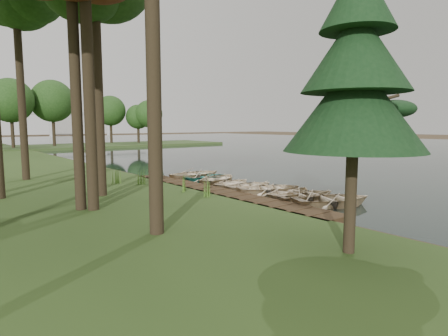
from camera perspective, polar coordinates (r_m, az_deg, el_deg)
ground at (r=21.78m, az=2.01°, el=-3.72°), size 300.00×300.00×0.00m
water at (r=57.12m, az=11.86°, el=2.55°), size 130.00×200.00×0.05m
boardwalk at (r=20.76m, az=-1.35°, el=-3.80°), size 1.60×16.00×0.30m
peninsula at (r=69.90m, az=-20.27°, el=3.16°), size 50.00×14.00×0.45m
far_trees at (r=68.88m, az=-23.13°, el=8.16°), size 45.60×5.60×8.80m
bridge at (r=138.81m, az=-27.92°, el=7.13°), size 95.90×4.00×8.60m
building_a at (r=162.41m, az=-23.11°, el=7.85°), size 10.00×8.00×18.00m
rowboat_0 at (r=18.58m, az=16.25°, el=-4.36°), size 4.65×4.11×0.80m
rowboat_1 at (r=19.49m, az=12.41°, el=-3.84°), size 3.94×3.13×0.74m
rowboat_2 at (r=20.27m, az=10.26°, el=-3.47°), size 3.71×2.97×0.68m
rowboat_3 at (r=21.12m, az=6.97°, el=-2.90°), size 4.42×3.88×0.76m
rowboat_4 at (r=22.30m, az=3.95°, el=-2.50°), size 3.35×2.52×0.66m
rowboat_5 at (r=23.33m, az=1.45°, el=-2.12°), size 3.50×2.89×0.63m
rowboat_6 at (r=24.93m, az=-0.76°, el=-1.43°), size 4.30×3.77×0.74m
rowboat_7 at (r=25.96m, az=-2.75°, el=-1.20°), size 3.41×2.59×0.67m
rowboat_8 at (r=26.89m, az=-4.24°, el=-0.78°), size 4.07×2.99×0.82m
stored_rowboat at (r=27.78m, az=-20.62°, el=-0.65°), size 3.41×2.87×0.61m
pine_tree at (r=10.93m, az=19.39°, el=13.10°), size 3.80×3.80×7.96m
reeds_0 at (r=18.86m, az=-2.56°, el=-2.86°), size 0.60×0.60×1.00m
reeds_1 at (r=20.38m, az=-6.27°, el=-2.31°), size 0.60×0.60×0.91m
reeds_2 at (r=24.03m, az=-16.21°, el=-1.20°), size 0.60×0.60×0.90m
reeds_3 at (r=23.22m, az=-12.29°, el=-1.34°), size 0.60×0.60×0.91m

